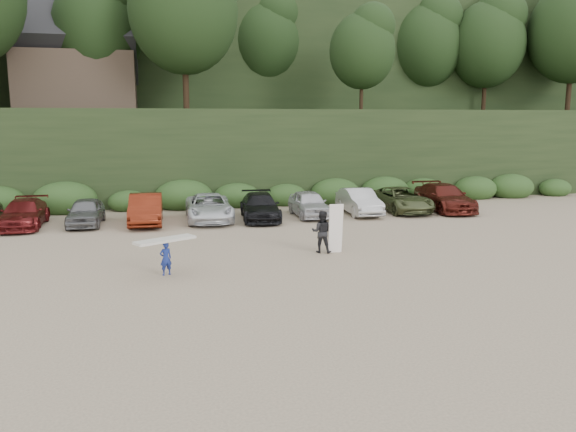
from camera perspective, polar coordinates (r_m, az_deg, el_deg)
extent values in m
plane|color=tan|center=(21.65, 5.53, -4.56)|extent=(120.00, 120.00, 0.00)
cube|color=black|center=(42.46, -4.03, 6.58)|extent=(80.00, 14.00, 6.00)
cube|color=black|center=(60.29, -6.91, 12.22)|extent=(90.00, 30.00, 16.00)
ellipsoid|color=black|center=(42.77, -4.16, 17.34)|extent=(66.00, 12.00, 10.00)
cube|color=#2B491E|center=(35.23, -2.90, 2.02)|extent=(46.20, 2.00, 1.20)
cube|color=brown|center=(44.23, -20.48, 12.61)|extent=(8.00, 6.00, 4.00)
imported|color=maroon|center=(31.07, -25.25, 0.22)|extent=(1.98, 4.77, 1.38)
imported|color=slate|center=(30.46, -19.85, 0.40)|extent=(1.74, 4.11, 1.38)
imported|color=maroon|center=(29.93, -14.24, 0.69)|extent=(1.74, 4.74, 1.55)
imported|color=silver|center=(30.23, -8.02, 0.87)|extent=(2.50, 5.19, 1.43)
imported|color=black|center=(30.31, -2.87, 0.95)|extent=(2.37, 4.98, 1.40)
imported|color=silver|center=(31.27, 2.14, 1.27)|extent=(1.73, 4.25, 1.44)
imported|color=silver|center=(32.27, 7.22, 1.47)|extent=(1.63, 4.46, 1.46)
imported|color=#4F5933|center=(33.63, 11.43, 1.65)|extent=(2.46, 5.13, 1.41)
imported|color=#521912|center=(34.58, 15.56, 1.83)|extent=(2.40, 5.47, 1.56)
imported|color=navy|center=(19.95, -12.32, -4.24)|extent=(0.50, 0.41, 1.18)
cube|color=silver|center=(19.80, -12.39, -2.39)|extent=(2.18, 1.56, 0.09)
imported|color=black|center=(22.76, 3.45, -1.61)|extent=(1.02, 0.92, 1.71)
cube|color=white|center=(22.68, 4.85, -1.28)|extent=(0.58, 0.32, 2.01)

